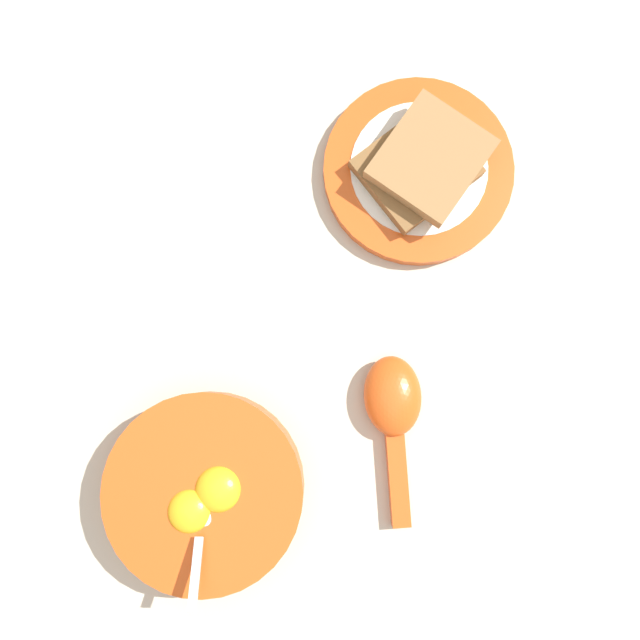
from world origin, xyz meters
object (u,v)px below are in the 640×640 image
(toast_sandwich, at_px, (427,160))
(egg_bowl, at_px, (210,486))
(soup_spoon, at_px, (397,404))
(toast_plate, at_px, (421,167))

(toast_sandwich, bearing_deg, egg_bowl, -79.59)
(toast_sandwich, relative_size, soup_spoon, 0.85)
(egg_bowl, distance_m, soup_spoon, 0.18)
(egg_bowl, distance_m, toast_plate, 0.34)
(toast_sandwich, bearing_deg, soup_spoon, -53.27)
(egg_bowl, relative_size, toast_plate, 0.95)
(egg_bowl, height_order, toast_plate, egg_bowl)
(toast_plate, bearing_deg, soup_spoon, -52.86)
(egg_bowl, height_order, soup_spoon, egg_bowl)
(toast_plate, xyz_separation_m, toast_sandwich, (0.00, -0.00, 0.02))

